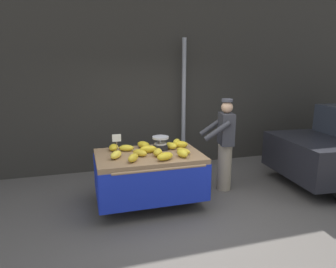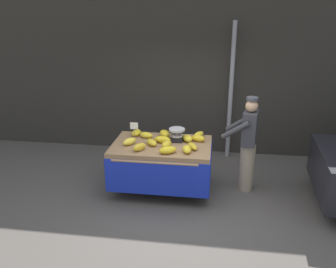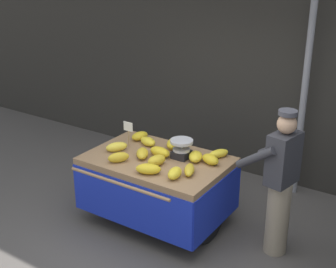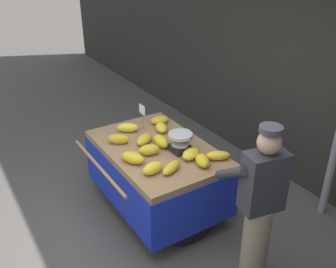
{
  "view_description": "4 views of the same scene",
  "coord_description": "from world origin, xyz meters",
  "px_view_note": "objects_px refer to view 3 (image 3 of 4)",
  "views": [
    {
      "loc": [
        -1.48,
        -4.0,
        2.27
      ],
      "look_at": [
        -0.18,
        0.44,
        1.22
      ],
      "focal_mm": 31.78,
      "sensor_mm": 36.0,
      "label": 1
    },
    {
      "loc": [
        0.43,
        -5.03,
        3.1
      ],
      "look_at": [
        -0.35,
        0.49,
        1.1
      ],
      "focal_mm": 37.48,
      "sensor_mm": 36.0,
      "label": 2
    },
    {
      "loc": [
        2.48,
        -3.65,
        3.24
      ],
      "look_at": [
        -0.29,
        0.54,
        1.25
      ],
      "focal_mm": 49.51,
      "sensor_mm": 36.0,
      "label": 3
    },
    {
      "loc": [
        2.93,
        -1.42,
        3.07
      ],
      "look_at": [
        -0.4,
        0.68,
        1.06
      ],
      "focal_mm": 40.34,
      "sensor_mm": 36.0,
      "label": 4
    }
  ],
  "objects_px": {
    "banana_bunch_13": "(117,147)",
    "banana_bunch_10": "(119,157)",
    "banana_bunch_6": "(174,173)",
    "banana_bunch_9": "(219,154)",
    "banana_bunch_5": "(189,170)",
    "banana_bunch_11": "(195,156)",
    "banana_bunch_1": "(160,152)",
    "banana_cart": "(157,175)",
    "weighing_scale": "(182,149)",
    "banana_bunch_4": "(173,144)",
    "vendor_person": "(280,183)",
    "banana_bunch_12": "(148,169)",
    "street_pole": "(304,96)",
    "banana_bunch_2": "(210,159)",
    "price_sign": "(128,129)",
    "banana_bunch_3": "(148,141)",
    "banana_bunch_7": "(140,136)",
    "banana_bunch_0": "(142,153)",
    "banana_bunch_8": "(157,160)"
  },
  "relations": [
    {
      "from": "street_pole",
      "to": "price_sign",
      "type": "bearing_deg",
      "value": -136.17
    },
    {
      "from": "banana_bunch_1",
      "to": "banana_bunch_7",
      "type": "height_order",
      "value": "banana_bunch_1"
    },
    {
      "from": "price_sign",
      "to": "banana_bunch_0",
      "type": "height_order",
      "value": "price_sign"
    },
    {
      "from": "banana_cart",
      "to": "banana_bunch_10",
      "type": "relative_size",
      "value": 6.67
    },
    {
      "from": "banana_bunch_4",
      "to": "banana_bunch_1",
      "type": "bearing_deg",
      "value": -87.98
    },
    {
      "from": "vendor_person",
      "to": "banana_bunch_11",
      "type": "bearing_deg",
      "value": -178.25
    },
    {
      "from": "street_pole",
      "to": "banana_cart",
      "type": "xyz_separation_m",
      "value": [
        -1.2,
        -1.72,
        -0.79
      ]
    },
    {
      "from": "banana_cart",
      "to": "weighing_scale",
      "type": "relative_size",
      "value": 6.18
    },
    {
      "from": "banana_bunch_6",
      "to": "street_pole",
      "type": "bearing_deg",
      "value": 70.25
    },
    {
      "from": "banana_cart",
      "to": "banana_bunch_3",
      "type": "xyz_separation_m",
      "value": [
        -0.32,
        0.27,
        0.28
      ]
    },
    {
      "from": "banana_bunch_9",
      "to": "banana_bunch_12",
      "type": "relative_size",
      "value": 0.96
    },
    {
      "from": "banana_bunch_4",
      "to": "banana_bunch_6",
      "type": "distance_m",
      "value": 0.85
    },
    {
      "from": "street_pole",
      "to": "banana_bunch_0",
      "type": "height_order",
      "value": "street_pole"
    },
    {
      "from": "price_sign",
      "to": "banana_bunch_13",
      "type": "bearing_deg",
      "value": -101.96
    },
    {
      "from": "price_sign",
      "to": "banana_bunch_7",
      "type": "height_order",
      "value": "price_sign"
    },
    {
      "from": "banana_bunch_5",
      "to": "banana_bunch_10",
      "type": "height_order",
      "value": "banana_bunch_10"
    },
    {
      "from": "street_pole",
      "to": "banana_bunch_5",
      "type": "height_order",
      "value": "street_pole"
    },
    {
      "from": "banana_bunch_0",
      "to": "banana_bunch_11",
      "type": "distance_m",
      "value": 0.65
    },
    {
      "from": "banana_bunch_6",
      "to": "banana_bunch_12",
      "type": "bearing_deg",
      "value": -166.06
    },
    {
      "from": "weighing_scale",
      "to": "banana_bunch_10",
      "type": "distance_m",
      "value": 0.77
    },
    {
      "from": "banana_bunch_9",
      "to": "banana_bunch_3",
      "type": "bearing_deg",
      "value": -170.0
    },
    {
      "from": "banana_bunch_10",
      "to": "banana_bunch_11",
      "type": "distance_m",
      "value": 0.92
    },
    {
      "from": "street_pole",
      "to": "banana_bunch_10",
      "type": "relative_size",
      "value": 11.13
    },
    {
      "from": "banana_cart",
      "to": "banana_bunch_2",
      "type": "relative_size",
      "value": 7.24
    },
    {
      "from": "banana_cart",
      "to": "weighing_scale",
      "type": "distance_m",
      "value": 0.46
    },
    {
      "from": "banana_cart",
      "to": "banana_bunch_6",
      "type": "distance_m",
      "value": 0.64
    },
    {
      "from": "banana_bunch_1",
      "to": "street_pole",
      "type": "bearing_deg",
      "value": 54.32
    },
    {
      "from": "banana_bunch_2",
      "to": "banana_bunch_7",
      "type": "relative_size",
      "value": 0.95
    },
    {
      "from": "price_sign",
      "to": "street_pole",
      "type": "bearing_deg",
      "value": 43.83
    },
    {
      "from": "banana_bunch_5",
      "to": "banana_bunch_11",
      "type": "relative_size",
      "value": 1.15
    },
    {
      "from": "weighing_scale",
      "to": "banana_bunch_11",
      "type": "relative_size",
      "value": 1.09
    },
    {
      "from": "banana_bunch_1",
      "to": "banana_bunch_5",
      "type": "relative_size",
      "value": 0.96
    },
    {
      "from": "weighing_scale",
      "to": "banana_bunch_7",
      "type": "height_order",
      "value": "weighing_scale"
    },
    {
      "from": "banana_bunch_0",
      "to": "banana_bunch_11",
      "type": "relative_size",
      "value": 1.1
    },
    {
      "from": "banana_bunch_9",
      "to": "banana_bunch_4",
      "type": "bearing_deg",
      "value": -175.15
    },
    {
      "from": "weighing_scale",
      "to": "vendor_person",
      "type": "relative_size",
      "value": 0.16
    },
    {
      "from": "banana_bunch_9",
      "to": "banana_bunch_12",
      "type": "distance_m",
      "value": 0.95
    },
    {
      "from": "banana_bunch_13",
      "to": "banana_bunch_10",
      "type": "bearing_deg",
      "value": -46.94
    },
    {
      "from": "banana_bunch_2",
      "to": "vendor_person",
      "type": "xyz_separation_m",
      "value": [
        0.86,
        0.01,
        -0.07
      ]
    },
    {
      "from": "banana_bunch_3",
      "to": "banana_bunch_8",
      "type": "distance_m",
      "value": 0.61
    },
    {
      "from": "street_pole",
      "to": "banana_bunch_4",
      "type": "distance_m",
      "value": 1.87
    },
    {
      "from": "banana_bunch_0",
      "to": "banana_bunch_1",
      "type": "relative_size",
      "value": 1.0
    },
    {
      "from": "street_pole",
      "to": "weighing_scale",
      "type": "relative_size",
      "value": 10.31
    },
    {
      "from": "banana_bunch_3",
      "to": "banana_bunch_10",
      "type": "height_order",
      "value": "banana_bunch_10"
    },
    {
      "from": "street_pole",
      "to": "banana_bunch_12",
      "type": "bearing_deg",
      "value": -116.03
    },
    {
      "from": "banana_bunch_5",
      "to": "banana_bunch_6",
      "type": "bearing_deg",
      "value": -114.22
    },
    {
      "from": "street_pole",
      "to": "banana_bunch_13",
      "type": "bearing_deg",
      "value": -133.65
    },
    {
      "from": "street_pole",
      "to": "banana_bunch_9",
      "type": "bearing_deg",
      "value": -114.26
    },
    {
      "from": "banana_bunch_6",
      "to": "banana_bunch_9",
      "type": "xyz_separation_m",
      "value": [
        0.15,
        0.76,
        -0.01
      ]
    },
    {
      "from": "banana_bunch_1",
      "to": "banana_bunch_13",
      "type": "height_order",
      "value": "banana_bunch_1"
    }
  ]
}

